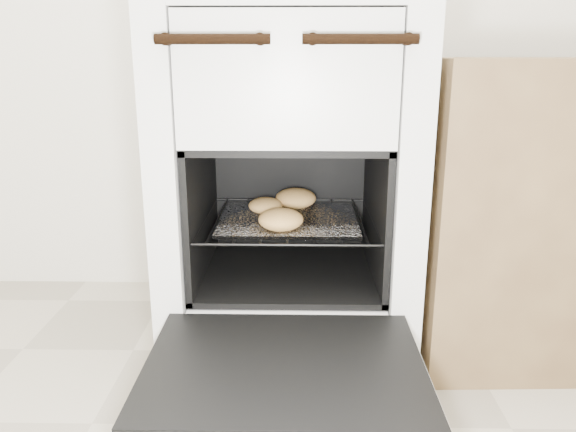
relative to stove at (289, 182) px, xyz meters
name	(u,v)px	position (x,y,z in m)	size (l,w,h in m)	color
stove	(289,182)	(0.00, 0.00, 0.00)	(0.66, 0.74, 1.02)	silver
oven_door	(284,371)	(0.00, -0.56, -0.28)	(0.60, 0.46, 0.04)	black
oven_rack	(289,219)	(0.00, -0.07, -0.09)	(0.48, 0.46, 0.01)	black
foil_sheet	(288,219)	(0.00, -0.10, -0.08)	(0.38, 0.33, 0.01)	white
baked_rolls	(284,207)	(-0.01, -0.08, -0.05)	(0.21, 0.35, 0.06)	tan
counter	(557,207)	(0.78, 0.01, -0.07)	(0.84, 0.56, 0.84)	brown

